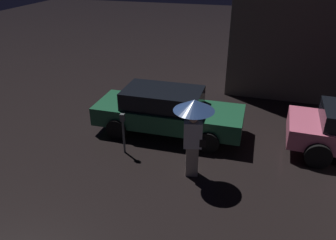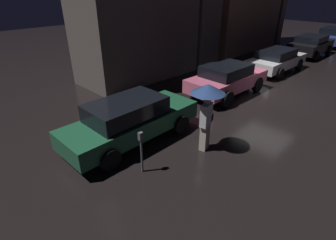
{
  "view_description": "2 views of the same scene",
  "coord_description": "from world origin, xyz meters",
  "px_view_note": "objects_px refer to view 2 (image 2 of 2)",
  "views": [
    {
      "loc": [
        -4.7,
        -7.61,
        5.26
      ],
      "look_at": [
        -7.02,
        0.42,
        0.93
      ],
      "focal_mm": 35.0,
      "sensor_mm": 36.0,
      "label": 1
    },
    {
      "loc": [
        -11.78,
        -4.78,
        4.62
      ],
      "look_at": [
        -6.79,
        0.19,
        0.98
      ],
      "focal_mm": 28.0,
      "sensor_mm": 36.0,
      "label": 2
    }
  ],
  "objects_px": {
    "parked_car_blue": "(333,36)",
    "parked_car_pink": "(227,78)",
    "parked_car_green": "(131,120)",
    "parked_car_white": "(276,60)",
    "parked_car_black": "(311,45)",
    "pedestrian_with_umbrella": "(207,101)",
    "street_lamp_far": "(281,12)",
    "street_lamp_near": "(201,13)",
    "parking_meter": "(141,148)"
  },
  "relations": [
    {
      "from": "parked_car_green",
      "to": "parking_meter",
      "type": "height_order",
      "value": "parked_car_green"
    },
    {
      "from": "parked_car_blue",
      "to": "street_lamp_near",
      "type": "relative_size",
      "value": 0.98
    },
    {
      "from": "parked_car_pink",
      "to": "parked_car_blue",
      "type": "xyz_separation_m",
      "value": [
        15.89,
        0.0,
        0.01
      ]
    },
    {
      "from": "parked_car_green",
      "to": "parked_car_white",
      "type": "bearing_deg",
      "value": 0.18
    },
    {
      "from": "parked_car_green",
      "to": "parked_car_white",
      "type": "height_order",
      "value": "parked_car_green"
    },
    {
      "from": "parked_car_blue",
      "to": "street_lamp_far",
      "type": "relative_size",
      "value": 1.08
    },
    {
      "from": "street_lamp_far",
      "to": "parked_car_blue",
      "type": "bearing_deg",
      "value": -17.62
    },
    {
      "from": "parking_meter",
      "to": "parked_car_blue",
      "type": "bearing_deg",
      "value": 4.26
    },
    {
      "from": "parked_car_white",
      "to": "street_lamp_far",
      "type": "bearing_deg",
      "value": 27.79
    },
    {
      "from": "parking_meter",
      "to": "street_lamp_far",
      "type": "distance_m",
      "value": 16.51
    },
    {
      "from": "pedestrian_with_umbrella",
      "to": "street_lamp_near",
      "type": "xyz_separation_m",
      "value": [
        4.95,
        4.32,
        1.79
      ]
    },
    {
      "from": "parked_car_green",
      "to": "parked_car_blue",
      "type": "distance_m",
      "value": 21.6
    },
    {
      "from": "parked_car_pink",
      "to": "parked_car_blue",
      "type": "relative_size",
      "value": 0.89
    },
    {
      "from": "parked_car_green",
      "to": "parked_car_black",
      "type": "relative_size",
      "value": 1.1
    },
    {
      "from": "parked_car_black",
      "to": "pedestrian_with_umbrella",
      "type": "xyz_separation_m",
      "value": [
        -15.19,
        -2.17,
        0.88
      ]
    },
    {
      "from": "parked_car_black",
      "to": "parking_meter",
      "type": "bearing_deg",
      "value": -173.73
    },
    {
      "from": "street_lamp_near",
      "to": "parking_meter",
      "type": "bearing_deg",
      "value": -151.57
    },
    {
      "from": "parked_car_pink",
      "to": "parked_car_white",
      "type": "xyz_separation_m",
      "value": [
        5.14,
        -0.01,
        -0.05
      ]
    },
    {
      "from": "parked_car_white",
      "to": "pedestrian_with_umbrella",
      "type": "distance_m",
      "value": 9.87
    },
    {
      "from": "parked_car_green",
      "to": "street_lamp_near",
      "type": "relative_size",
      "value": 0.97
    },
    {
      "from": "parked_car_white",
      "to": "parked_car_green",
      "type": "bearing_deg",
      "value": -177.64
    },
    {
      "from": "pedestrian_with_umbrella",
      "to": "parking_meter",
      "type": "bearing_deg",
      "value": -26.38
    },
    {
      "from": "parked_car_pink",
      "to": "parked_car_blue",
      "type": "bearing_deg",
      "value": 2.04
    },
    {
      "from": "parked_car_black",
      "to": "street_lamp_near",
      "type": "xyz_separation_m",
      "value": [
        -10.23,
        2.16,
        2.67
      ]
    },
    {
      "from": "street_lamp_far",
      "to": "parked_car_black",
      "type": "bearing_deg",
      "value": -56.72
    },
    {
      "from": "parked_car_green",
      "to": "parked_car_white",
      "type": "relative_size",
      "value": 1.07
    },
    {
      "from": "pedestrian_with_umbrella",
      "to": "street_lamp_near",
      "type": "distance_m",
      "value": 6.81
    },
    {
      "from": "parking_meter",
      "to": "street_lamp_near",
      "type": "relative_size",
      "value": 0.26
    },
    {
      "from": "parked_car_pink",
      "to": "parked_car_green",
      "type": "bearing_deg",
      "value": -176.66
    },
    {
      "from": "parked_car_green",
      "to": "street_lamp_near",
      "type": "xyz_separation_m",
      "value": [
        6.22,
        2.28,
        2.67
      ]
    },
    {
      "from": "parking_meter",
      "to": "street_lamp_far",
      "type": "xyz_separation_m",
      "value": [
        15.94,
        3.74,
        2.13
      ]
    },
    {
      "from": "parked_car_pink",
      "to": "street_lamp_far",
      "type": "relative_size",
      "value": 0.96
    },
    {
      "from": "parked_car_blue",
      "to": "parked_car_pink",
      "type": "bearing_deg",
      "value": 178.35
    },
    {
      "from": "parked_car_blue",
      "to": "street_lamp_far",
      "type": "xyz_separation_m",
      "value": [
        -6.5,
        2.07,
        2.13
      ]
    },
    {
      "from": "parked_car_white",
      "to": "pedestrian_with_umbrella",
      "type": "bearing_deg",
      "value": -165.57
    },
    {
      "from": "parked_car_white",
      "to": "parked_car_black",
      "type": "height_order",
      "value": "parked_car_black"
    },
    {
      "from": "parked_car_white",
      "to": "parked_car_blue",
      "type": "relative_size",
      "value": 0.92
    },
    {
      "from": "parked_car_pink",
      "to": "street_lamp_near",
      "type": "distance_m",
      "value": 3.46
    },
    {
      "from": "parked_car_green",
      "to": "parked_car_black",
      "type": "bearing_deg",
      "value": -0.02
    },
    {
      "from": "street_lamp_near",
      "to": "parked_car_green",
      "type": "bearing_deg",
      "value": -159.86
    },
    {
      "from": "parked_car_green",
      "to": "parking_meter",
      "type": "relative_size",
      "value": 3.73
    },
    {
      "from": "parked_car_black",
      "to": "pedestrian_with_umbrella",
      "type": "bearing_deg",
      "value": -171.12
    },
    {
      "from": "parked_car_pink",
      "to": "parked_car_black",
      "type": "xyz_separation_m",
      "value": [
        10.74,
        -0.0,
        -0.0
      ]
    },
    {
      "from": "parked_car_green",
      "to": "pedestrian_with_umbrella",
      "type": "relative_size",
      "value": 2.17
    },
    {
      "from": "parked_car_pink",
      "to": "parking_meter",
      "type": "height_order",
      "value": "parked_car_pink"
    },
    {
      "from": "parked_car_white",
      "to": "parked_car_black",
      "type": "bearing_deg",
      "value": 1.78
    },
    {
      "from": "parked_car_white",
      "to": "parking_meter",
      "type": "relative_size",
      "value": 3.48
    },
    {
      "from": "parked_car_green",
      "to": "parking_meter",
      "type": "xyz_separation_m",
      "value": [
        -0.84,
        -1.54,
        0.02
      ]
    },
    {
      "from": "street_lamp_far",
      "to": "street_lamp_near",
      "type": "bearing_deg",
      "value": 179.45
    },
    {
      "from": "parked_car_black",
      "to": "street_lamp_near",
      "type": "height_order",
      "value": "street_lamp_near"
    }
  ]
}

